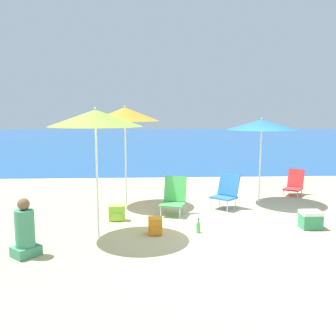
{
  "coord_description": "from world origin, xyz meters",
  "views": [
    {
      "loc": [
        -1.58,
        -6.8,
        2.17
      ],
      "look_at": [
        -1.16,
        1.23,
        1.0
      ],
      "focal_mm": 40.0,
      "sensor_mm": 36.0,
      "label": 1
    }
  ],
  "objects": [
    {
      "name": "beach_chair_red",
      "position": [
        2.33,
        2.91,
        0.3
      ],
      "size": [
        0.68,
        0.71,
        0.68
      ],
      "rotation": [
        0.0,
        0.0,
        -0.63
      ],
      "color": "silver",
      "rests_on": "ground"
    },
    {
      "name": "water_bottle",
      "position": [
        -0.68,
        -0.2,
        0.11
      ],
      "size": [
        0.08,
        0.08,
        0.27
      ],
      "color": "#4CB266",
      "rests_on": "ground"
    },
    {
      "name": "beach_chair_green",
      "position": [
        -1.04,
        1.11,
        0.4
      ],
      "size": [
        0.63,
        0.69,
        0.82
      ],
      "rotation": [
        0.0,
        0.0,
        -0.3
      ],
      "color": "silver",
      "rests_on": "ground"
    },
    {
      "name": "beach_umbrella_lime",
      "position": [
        -2.48,
        -0.34,
        2.09
      ],
      "size": [
        1.61,
        1.61,
        2.28
      ],
      "color": "white",
      "rests_on": "ground"
    },
    {
      "name": "ground_plane",
      "position": [
        0.0,
        0.0,
        0.0
      ],
      "size": [
        60.0,
        60.0,
        0.0
      ],
      "primitive_type": "plane",
      "color": "#C6B284"
    },
    {
      "name": "backpack_orange",
      "position": [
        -1.47,
        -0.24,
        0.15
      ],
      "size": [
        0.25,
        0.26,
        0.3
      ],
      "color": "orange",
      "rests_on": "ground"
    },
    {
      "name": "beach_umbrella_orange",
      "position": [
        -2.12,
        1.99,
        2.15
      ],
      "size": [
        1.6,
        1.6,
        2.35
      ],
      "color": "white",
      "rests_on": "ground"
    },
    {
      "name": "beach_chair_blue",
      "position": [
        0.2,
        1.55,
        0.42
      ],
      "size": [
        0.73,
        0.73,
        0.8
      ],
      "rotation": [
        0.0,
        0.0,
        -0.77
      ],
      "color": "silver",
      "rests_on": "ground"
    },
    {
      "name": "sea_water",
      "position": [
        0.0,
        25.84,
        0.0
      ],
      "size": [
        60.0,
        40.0,
        0.01
      ],
      "color": "#1E5699",
      "rests_on": "ground"
    },
    {
      "name": "person_seated_near",
      "position": [
        -3.47,
        -1.19,
        0.38
      ],
      "size": [
        0.49,
        0.5,
        0.91
      ],
      "rotation": [
        0.0,
        0.0,
        -0.75
      ],
      "color": "#3F8C66",
      "rests_on": "ground"
    },
    {
      "name": "backpack_lime",
      "position": [
        -2.24,
        0.67,
        0.15
      ],
      "size": [
        0.32,
        0.22,
        0.31
      ],
      "color": "#8ECC3D",
      "rests_on": "ground"
    },
    {
      "name": "cooler_box",
      "position": [
        1.49,
        -0.05,
        0.17
      ],
      "size": [
        0.38,
        0.32,
        0.34
      ],
      "color": "#338C59",
      "rests_on": "ground"
    },
    {
      "name": "beach_umbrella_blue",
      "position": [
        1.12,
        2.05,
        1.91
      ],
      "size": [
        1.67,
        1.67,
        2.07
      ],
      "color": "white",
      "rests_on": "ground"
    }
  ]
}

